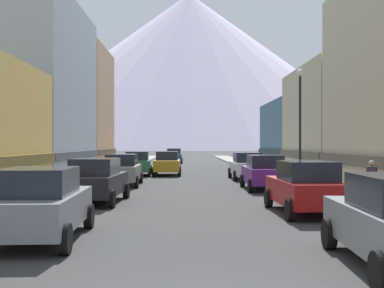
% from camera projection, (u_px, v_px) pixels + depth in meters
% --- Properties ---
extents(sidewalk_left, '(2.50, 100.00, 0.15)m').
position_uv_depth(sidewalk_left, '(113.00, 171.00, 40.97)').
color(sidewalk_left, gray).
rests_on(sidewalk_left, ground).
extents(sidewalk_right, '(2.50, 100.00, 0.15)m').
position_uv_depth(sidewalk_right, '(263.00, 171.00, 41.14)').
color(sidewalk_right, gray).
rests_on(sidewalk_right, ground).
extents(storefront_left_2, '(7.59, 13.18, 11.85)m').
position_uv_depth(storefront_left_2, '(26.00, 94.00, 33.59)').
color(storefront_left_2, '#99A5B2').
rests_on(storefront_left_2, ground).
extents(storefront_left_3, '(10.17, 9.90, 11.10)m').
position_uv_depth(storefront_left_3, '(53.00, 111.00, 45.36)').
color(storefront_left_3, tan).
rests_on(storefront_left_3, ground).
extents(storefront_right_2, '(10.05, 11.32, 7.58)m').
position_uv_depth(storefront_right_2, '(369.00, 125.00, 33.81)').
color(storefront_right_2, beige).
rests_on(storefront_right_2, ground).
extents(storefront_right_3, '(9.61, 11.69, 6.19)m').
position_uv_depth(storefront_right_3, '(320.00, 137.00, 45.37)').
color(storefront_right_3, slate).
rests_on(storefront_right_3, ground).
extents(car_left_0, '(2.22, 4.47, 1.78)m').
position_uv_depth(car_left_0, '(40.00, 204.00, 11.97)').
color(car_left_0, slate).
rests_on(car_left_0, ground).
extents(car_left_1, '(2.23, 4.48, 1.78)m').
position_uv_depth(car_left_1, '(96.00, 180.00, 19.62)').
color(car_left_1, black).
rests_on(car_left_1, ground).
extents(car_left_2, '(2.12, 4.43, 1.78)m').
position_uv_depth(car_left_2, '(122.00, 170.00, 27.68)').
color(car_left_2, slate).
rests_on(car_left_2, ground).
extents(car_left_3, '(2.24, 4.48, 1.78)m').
position_uv_depth(car_left_3, '(137.00, 163.00, 36.52)').
color(car_left_3, '#265933').
rests_on(car_left_3, ground).
extents(car_right_1, '(2.18, 4.45, 1.78)m').
position_uv_depth(car_right_1, '(306.00, 187.00, 16.62)').
color(car_right_1, '#9E1111').
rests_on(car_right_1, ground).
extents(car_right_2, '(2.07, 4.40, 1.78)m').
position_uv_depth(car_right_2, '(264.00, 172.00, 25.31)').
color(car_right_2, '#591E72').
rests_on(car_right_2, ground).
extents(car_right_3, '(2.10, 4.42, 1.78)m').
position_uv_depth(car_right_3, '(246.00, 166.00, 32.63)').
color(car_right_3, silver).
rests_on(car_right_3, ground).
extents(car_driving_0, '(2.06, 4.40, 1.78)m').
position_uv_depth(car_driving_0, '(167.00, 163.00, 36.87)').
color(car_driving_0, '#B28419').
rests_on(car_driving_0, ground).
extents(car_driving_1, '(2.06, 4.40, 1.78)m').
position_uv_depth(car_driving_1, '(174.00, 156.00, 59.38)').
color(car_driving_1, '#19478C').
rests_on(car_driving_1, ground).
extents(potted_plant_1, '(0.52, 0.52, 0.86)m').
position_uv_depth(potted_plant_1, '(38.00, 182.00, 22.53)').
color(potted_plant_1, gray).
rests_on(potted_plant_1, sidewalk_left).
extents(potted_plant_2, '(0.51, 0.51, 0.76)m').
position_uv_depth(potted_plant_2, '(48.00, 182.00, 24.11)').
color(potted_plant_2, '#4C4C51').
rests_on(potted_plant_2, sidewalk_left).
extents(pedestrian_1, '(0.36, 0.36, 1.63)m').
position_uv_depth(pedestrian_1, '(372.00, 185.00, 17.19)').
color(pedestrian_1, '#333338').
rests_on(pedestrian_1, sidewalk_right).
extents(streetlamp_right, '(0.36, 0.36, 5.86)m').
position_uv_depth(streetlamp_right, '(300.00, 110.00, 24.05)').
color(streetlamp_right, black).
rests_on(streetlamp_right, sidewalk_right).
extents(mountain_backdrop, '(216.78, 216.78, 83.36)m').
position_uv_depth(mountain_backdrop, '(189.00, 71.00, 266.03)').
color(mountain_backdrop, silver).
rests_on(mountain_backdrop, ground).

